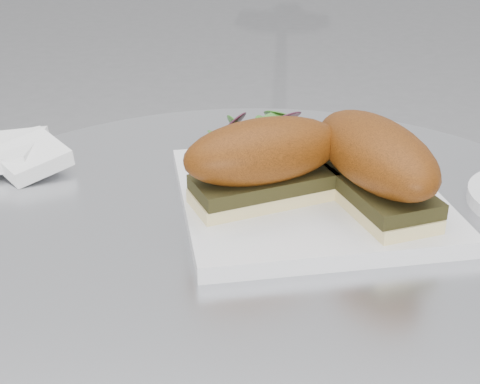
# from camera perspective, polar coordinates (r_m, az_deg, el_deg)

# --- Properties ---
(plate) EXTENTS (0.29, 0.29, 0.02)m
(plate) POSITION_cam_1_polar(r_m,az_deg,el_deg) (0.66, 5.86, -0.43)
(plate) COLOR silver
(plate) RESTS_ON table
(sandwich_left) EXTENTS (0.17, 0.13, 0.08)m
(sandwich_left) POSITION_cam_1_polar(r_m,az_deg,el_deg) (0.62, 2.07, 2.78)
(sandwich_left) COLOR beige
(sandwich_left) RESTS_ON plate
(sandwich_right) EXTENTS (0.13, 0.19, 0.08)m
(sandwich_right) POSITION_cam_1_polar(r_m,az_deg,el_deg) (0.63, 11.41, 2.57)
(sandwich_right) COLOR beige
(sandwich_right) RESTS_ON plate
(salad) EXTENTS (0.11, 0.11, 0.05)m
(salad) POSITION_cam_1_polar(r_m,az_deg,el_deg) (0.71, 1.86, 4.63)
(salad) COLOR #488A2D
(salad) RESTS_ON plate
(napkin) EXTENTS (0.15, 0.15, 0.02)m
(napkin) POSITION_cam_1_polar(r_m,az_deg,el_deg) (0.78, -18.53, 2.58)
(napkin) COLOR white
(napkin) RESTS_ON table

